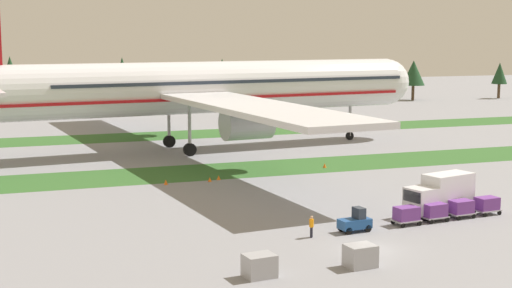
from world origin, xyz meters
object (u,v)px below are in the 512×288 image
object	(u,v)px
airliner	(195,88)
cargo_dolly_lead	(406,214)
cargo_dolly_second	(434,211)
taxiway_marker_0	(325,165)
baggage_tug	(355,222)
taxiway_marker_2	(210,179)
uld_container_0	(259,266)
taxiway_marker_1	(219,178)
catering_truck	(441,193)
ground_crew_marshaller	(311,226)
uld_container_1	(360,256)
taxiway_marker_3	(166,182)
cargo_dolly_third	(461,207)
cargo_dolly_fourth	(487,204)

from	to	relation	value
airliner	cargo_dolly_lead	bearing A→B (deg)	2.00
cargo_dolly_second	taxiway_marker_0	size ratio (longest dim) A/B	4.34
baggage_tug	taxiway_marker_2	size ratio (longest dim) A/B	5.64
uld_container_0	taxiway_marker_1	bearing A→B (deg)	78.12
catering_truck	ground_crew_marshaller	xyz separation A→B (m)	(-13.80, -3.27, -1.01)
airliner	cargo_dolly_second	size ratio (longest dim) A/B	36.35
uld_container_1	cargo_dolly_second	bearing A→B (deg)	38.36
taxiway_marker_0	taxiway_marker_2	size ratio (longest dim) A/B	1.12
ground_crew_marshaller	airliner	bearing A→B (deg)	-150.20
uld_container_1	taxiway_marker_1	bearing A→B (deg)	90.55
cargo_dolly_second	taxiway_marker_1	bearing A→B (deg)	20.73
cargo_dolly_lead	taxiway_marker_3	distance (m)	27.93
cargo_dolly_third	taxiway_marker_1	distance (m)	27.88
taxiway_marker_2	catering_truck	bearing A→B (deg)	-54.45
cargo_dolly_lead	uld_container_1	world-z (taller)	cargo_dolly_lead
airliner	uld_container_1	xyz separation A→B (m)	(-2.66, -54.49, -7.87)
ground_crew_marshaller	uld_container_1	xyz separation A→B (m)	(0.15, -8.04, -0.17)
airliner	uld_container_0	xyz separation A→B (m)	(-9.91, -54.28, -7.88)
cargo_dolly_second	cargo_dolly_third	distance (m)	2.90
catering_truck	cargo_dolly_second	bearing A→B (deg)	122.44
cargo_dolly_second	taxiway_marker_3	xyz separation A→B (m)	(-18.15, 23.07, -0.64)
cargo_dolly_third	taxiway_marker_1	xyz separation A→B (m)	(-14.98, 23.50, -0.68)
cargo_dolly_lead	ground_crew_marshaller	xyz separation A→B (m)	(-9.04, -0.96, 0.03)
airliner	taxiway_marker_1	size ratio (longest dim) A/B	178.20
ground_crew_marshaller	taxiway_marker_0	xyz separation A→B (m)	(13.96, 28.23, -0.68)
cargo_dolly_lead	ground_crew_marshaller	bearing A→B (deg)	89.89
catering_truck	taxiway_marker_3	world-z (taller)	catering_truck
cargo_dolly_second	ground_crew_marshaller	world-z (taller)	ground_crew_marshaller
cargo_dolly_lead	catering_truck	bearing A→B (deg)	-70.33
baggage_tug	ground_crew_marshaller	size ratio (longest dim) A/B	1.57
cargo_dolly_second	airliner	bearing A→B (deg)	5.22
airliner	cargo_dolly_third	xyz separation A→B (m)	(12.00, -44.85, -7.72)
baggage_tug	taxiway_marker_0	size ratio (longest dim) A/B	5.04
airliner	taxiway_marker_0	world-z (taller)	airliner
baggage_tug	cargo_dolly_fourth	bearing A→B (deg)	-90.00
uld_container_0	taxiway_marker_2	world-z (taller)	uld_container_0
airliner	taxiway_marker_1	bearing A→B (deg)	-13.74
taxiway_marker_3	taxiway_marker_2	bearing A→B (deg)	1.56
cargo_dolly_lead	taxiway_marker_0	world-z (taller)	cargo_dolly_lead
taxiway_marker_2	cargo_dolly_fourth	bearing A→B (deg)	-49.85
airliner	uld_container_1	distance (m)	55.12
cargo_dolly_second	taxiway_marker_0	world-z (taller)	cargo_dolly_second
taxiway_marker_3	cargo_dolly_fourth	bearing A→B (deg)	-43.18
ground_crew_marshaller	taxiway_marker_2	size ratio (longest dim) A/B	3.60
baggage_tug	catering_truck	distance (m)	10.23
cargo_dolly_fourth	uld_container_1	distance (m)	20.16
catering_truck	uld_container_0	xyz separation A→B (m)	(-20.90, -11.10, -1.19)
taxiway_marker_2	baggage_tug	bearing A→B (deg)	-77.36
cargo_dolly_fourth	taxiway_marker_0	world-z (taller)	cargo_dolly_fourth
uld_container_1	catering_truck	bearing A→B (deg)	39.65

